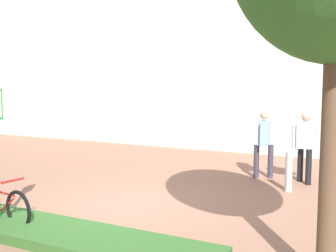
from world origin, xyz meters
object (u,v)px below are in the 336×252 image
(person_casual_tan, at_px, (305,143))
(bike_at_sign, at_px, (1,203))
(bollard_steel, at_px, (289,172))
(person_shirt_blue, at_px, (264,140))

(person_casual_tan, bearing_deg, bike_at_sign, -128.61)
(bollard_steel, height_order, person_casual_tan, person_casual_tan)
(bike_at_sign, height_order, bollard_steel, bollard_steel)
(bike_at_sign, distance_m, person_shirt_blue, 6.36)
(bike_at_sign, bearing_deg, bollard_steel, 46.95)
(bollard_steel, bearing_deg, bike_at_sign, -133.05)
(bike_at_sign, distance_m, bollard_steel, 5.97)
(person_shirt_blue, height_order, person_casual_tan, same)
(bike_at_sign, relative_size, bollard_steel, 1.85)
(person_shirt_blue, relative_size, person_casual_tan, 1.00)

